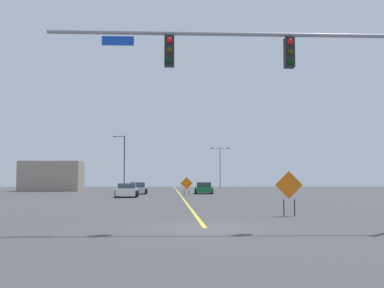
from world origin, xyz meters
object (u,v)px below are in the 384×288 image
object	(u,v)px
street_lamp_near_left	(124,160)
construction_sign_right_lane	(289,187)
construction_sign_right_shoulder	(187,184)
car_green_near	(204,188)
traffic_signal_assembly	(291,71)
car_silver_passing	(138,189)
car_white_distant	(127,191)
street_lamp_far_right	(220,164)

from	to	relation	value
street_lamp_near_left	construction_sign_right_lane	xyz separation A→B (m)	(12.89, -60.01, -3.57)
street_lamp_near_left	construction_sign_right_lane	size ratio (longest dim) A/B	4.35
construction_sign_right_shoulder	car_green_near	distance (m)	6.90
street_lamp_near_left	traffic_signal_assembly	bearing A→B (deg)	-79.90
car_silver_passing	car_white_distant	distance (m)	9.77
construction_sign_right_lane	car_green_near	distance (m)	34.76
construction_sign_right_lane	car_green_near	bearing A→B (deg)	92.41
construction_sign_right_shoulder	construction_sign_right_lane	distance (m)	28.43
traffic_signal_assembly	car_silver_passing	distance (m)	40.57
traffic_signal_assembly	car_white_distant	size ratio (longest dim) A/B	3.10
car_green_near	traffic_signal_assembly	bearing A→B (deg)	-89.65
street_lamp_near_left	construction_sign_right_shoulder	size ratio (longest dim) A/B	4.69
traffic_signal_assembly	car_green_near	bearing A→B (deg)	90.35
car_white_distant	street_lamp_near_left	bearing A→B (deg)	95.71
construction_sign_right_lane	car_green_near	size ratio (longest dim) A/B	0.46
street_lamp_far_right	car_white_distant	xyz separation A→B (m)	(-12.70, -38.90, -3.68)
construction_sign_right_shoulder	street_lamp_far_right	bearing A→B (deg)	78.62
street_lamp_far_right	car_white_distant	size ratio (longest dim) A/B	1.75
street_lamp_far_right	car_green_near	bearing A→B (deg)	-99.67
construction_sign_right_shoulder	construction_sign_right_lane	world-z (taller)	construction_sign_right_lane
traffic_signal_assembly	construction_sign_right_shoulder	world-z (taller)	traffic_signal_assembly
car_white_distant	traffic_signal_assembly	bearing A→B (deg)	-74.77
street_lamp_far_right	street_lamp_near_left	bearing A→B (deg)	-169.11
car_green_near	car_white_distant	size ratio (longest dim) A/B	1.08
street_lamp_near_left	car_silver_passing	size ratio (longest dim) A/B	2.12
traffic_signal_assembly	street_lamp_near_left	bearing A→B (deg)	100.10
traffic_signal_assembly	car_white_distant	distance (m)	31.23
car_silver_passing	street_lamp_far_right	bearing A→B (deg)	67.12
construction_sign_right_shoulder	car_green_near	world-z (taller)	construction_sign_right_shoulder
traffic_signal_assembly	car_silver_passing	bearing A→B (deg)	101.02
street_lamp_near_left	construction_sign_right_shoulder	bearing A→B (deg)	-73.80
construction_sign_right_shoulder	car_green_near	xyz separation A→B (m)	(2.19, 6.52, -0.55)
construction_sign_right_lane	street_lamp_near_left	bearing A→B (deg)	102.12
street_lamp_far_right	construction_sign_right_lane	distance (m)	63.31
street_lamp_near_left	construction_sign_right_lane	bearing A→B (deg)	-77.88
construction_sign_right_shoulder	car_white_distant	xyz separation A→B (m)	(-5.67, -3.95, -0.57)
construction_sign_right_shoulder	construction_sign_right_lane	size ratio (longest dim) A/B	0.93
car_green_near	car_white_distant	xyz separation A→B (m)	(-7.85, -10.47, -0.02)
street_lamp_far_right	car_white_distant	bearing A→B (deg)	-108.08
construction_sign_right_shoulder	car_white_distant	size ratio (longest dim) A/B	0.46
street_lamp_near_left	car_silver_passing	distance (m)	26.65
street_lamp_near_left	car_green_near	distance (m)	28.08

